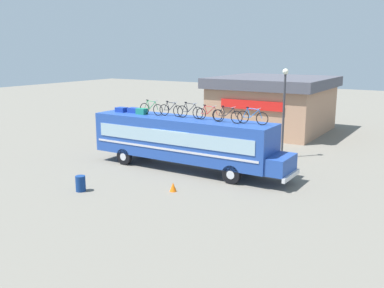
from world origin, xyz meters
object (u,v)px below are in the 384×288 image
rooftop_bicycle_3 (190,112)px  traffic_cone (173,187)px  luggage_bag_1 (121,110)px  rooftop_bicycle_2 (171,110)px  rooftop_bicycle_1 (151,109)px  bus (184,139)px  luggage_bag_2 (134,110)px  street_lamp (284,102)px  luggage_bag_3 (142,111)px  rooftop_bicycle_5 (227,116)px  rooftop_bicycle_6 (252,117)px  rooftop_bicycle_4 (209,114)px  trash_bin (81,184)px

rooftop_bicycle_3 → traffic_cone: rooftop_bicycle_3 is taller
luggage_bag_1 → rooftop_bicycle_2: 3.72m
luggage_bag_1 → rooftop_bicycle_1: rooftop_bicycle_1 is taller
bus → luggage_bag_2: (-3.87, 0.17, 1.39)m
street_lamp → rooftop_bicycle_3: bearing=-122.9°
luggage_bag_3 → rooftop_bicycle_5: size_ratio=0.35×
rooftop_bicycle_2 → rooftop_bicycle_6: rooftop_bicycle_6 is taller
rooftop_bicycle_4 → rooftop_bicycle_6: size_ratio=0.96×
luggage_bag_3 → rooftop_bicycle_6: bearing=1.8°
trash_bin → luggage_bag_1: bearing=112.7°
rooftop_bicycle_4 → rooftop_bicycle_5: 1.31m
rooftop_bicycle_1 → trash_bin: rooftop_bicycle_1 is taller
rooftop_bicycle_4 → trash_bin: (-3.77, -6.28, -3.03)m
bus → rooftop_bicycle_4: bearing=4.6°
luggage_bag_1 → luggage_bag_2: bearing=7.3°
rooftop_bicycle_3 → rooftop_bicycle_5: rooftop_bicycle_3 is taller
luggage_bag_2 → rooftop_bicycle_3: size_ratio=0.39×
luggage_bag_2 → rooftop_bicycle_2: rooftop_bicycle_2 is taller
rooftop_bicycle_5 → rooftop_bicycle_6: rooftop_bicycle_5 is taller
rooftop_bicycle_6 → street_lamp: size_ratio=0.31×
rooftop_bicycle_2 → rooftop_bicycle_5: (3.94, -0.34, 0.01)m
rooftop_bicycle_1 → trash_bin: (0.19, -6.16, -3.05)m
rooftop_bicycle_6 → trash_bin: (-6.40, -6.31, -3.05)m
rooftop_bicycle_3 → rooftop_bicycle_5: (2.56, -0.26, -0.01)m
rooftop_bicycle_1 → trash_bin: 6.87m
trash_bin → traffic_cone: bearing=31.5°
trash_bin → traffic_cone: (3.94, 2.42, -0.17)m
rooftop_bicycle_6 → rooftop_bicycle_5: bearing=-168.3°
rooftop_bicycle_2 → traffic_cone: (2.83, -3.95, -3.21)m
luggage_bag_3 → traffic_cone: size_ratio=1.36×
luggage_bag_2 → street_lamp: 9.57m
rooftop_bicycle_3 → traffic_cone: bearing=-69.6°
rooftop_bicycle_1 → traffic_cone: size_ratio=3.71×
bus → rooftop_bicycle_1: 2.87m
rooftop_bicycle_3 → rooftop_bicycle_4: 1.27m
rooftop_bicycle_3 → rooftop_bicycle_1: bearing=-177.0°
rooftop_bicycle_2 → street_lamp: bearing=47.7°
bus → luggage_bag_3: 3.36m
rooftop_bicycle_5 → trash_bin: size_ratio=2.25×
rooftop_bicycle_6 → trash_bin: size_ratio=2.26×
trash_bin → luggage_bag_3: bearing=98.0°
rooftop_bicycle_2 → traffic_cone: size_ratio=3.65×
rooftop_bicycle_1 → rooftop_bicycle_3: bearing=3.0°
rooftop_bicycle_3 → rooftop_bicycle_6: (3.90, 0.01, -0.01)m
rooftop_bicycle_5 → traffic_cone: rooftop_bicycle_5 is taller
rooftop_bicycle_3 → luggage_bag_3: bearing=-176.4°
trash_bin → rooftop_bicycle_6: bearing=44.6°
rooftop_bicycle_5 → rooftop_bicycle_1: bearing=178.6°
rooftop_bicycle_2 → rooftop_bicycle_3: 1.38m
street_lamp → luggage_bag_3: bearing=-140.4°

